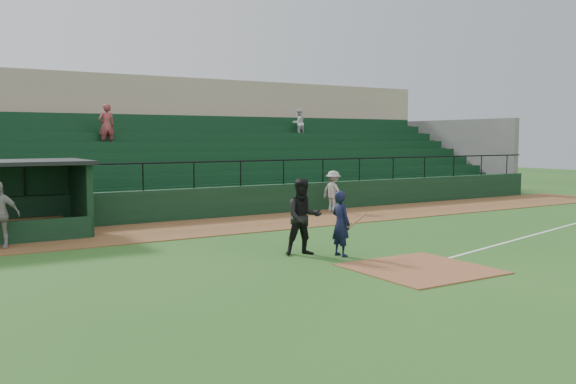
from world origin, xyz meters
TOP-DOWN VIEW (x-y plane):
  - ground at (0.00, 0.00)m, footprint 90.00×90.00m
  - warning_track at (0.00, 8.00)m, footprint 40.00×4.00m
  - home_plate_dirt at (0.00, -1.00)m, footprint 3.00×3.00m
  - foul_line at (8.00, 1.20)m, footprint 17.49×4.44m
  - stadium_structure at (-0.00, 16.46)m, footprint 38.00×13.08m
  - batter_at_plate at (-0.63, 1.33)m, footprint 1.03×0.70m
  - umpire at (-1.39, 1.98)m, footprint 1.17×1.03m
  - runner at (4.83, 9.19)m, footprint 0.86×1.22m

SIDE VIEW (x-z plane):
  - ground at x=0.00m, z-range 0.00..0.00m
  - foul_line at x=8.00m, z-range 0.00..0.01m
  - warning_track at x=0.00m, z-range 0.00..0.03m
  - home_plate_dirt at x=0.00m, z-range 0.00..0.03m
  - batter_at_plate at x=-0.63m, z-range 0.00..1.74m
  - runner at x=4.83m, z-range 0.03..1.75m
  - umpire at x=-1.39m, z-range 0.00..2.05m
  - stadium_structure at x=0.00m, z-range -0.90..5.50m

